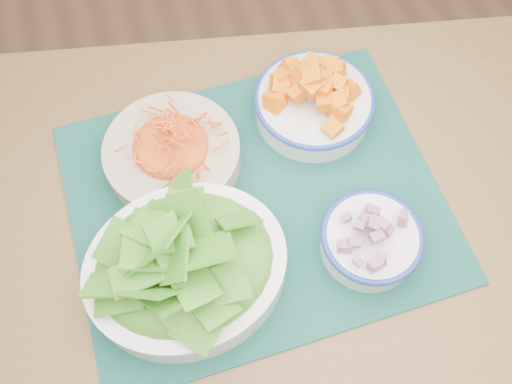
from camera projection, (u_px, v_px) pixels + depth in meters
table at (315, 253)px, 0.97m from camera, size 1.34×1.03×0.75m
placemat at (256, 201)px, 0.90m from camera, size 0.58×0.48×0.00m
carrot_bowl at (172, 151)px, 0.90m from camera, size 0.28×0.28×0.08m
squash_bowl at (314, 97)px, 0.93m from camera, size 0.22×0.22×0.10m
lettuce_bowl at (184, 262)px, 0.79m from camera, size 0.31×0.27×0.14m
onion_bowl at (372, 238)px, 0.83m from camera, size 0.18×0.18×0.08m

